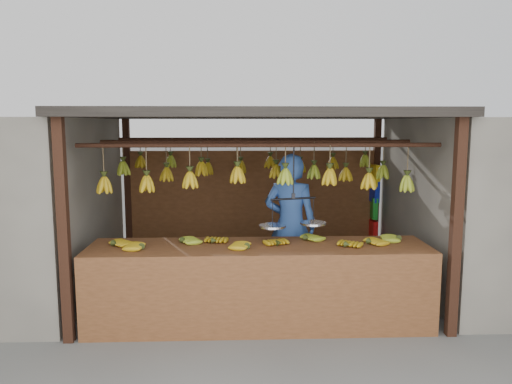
{
  "coord_description": "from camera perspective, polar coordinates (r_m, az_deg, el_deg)",
  "views": [
    {
      "loc": [
        -0.26,
        -6.46,
        2.25
      ],
      "look_at": [
        0.0,
        0.3,
        1.3
      ],
      "focal_mm": 35.0,
      "sensor_mm": 36.0,
      "label": 1
    }
  ],
  "objects": [
    {
      "name": "stall",
      "position": [
        6.8,
        -0.01,
        5.64
      ],
      "size": [
        4.3,
        3.3,
        2.4
      ],
      "color": "black",
      "rests_on": "ground"
    },
    {
      "name": "ground",
      "position": [
        6.85,
        0.1,
        -11.19
      ],
      "size": [
        80.0,
        80.0,
        0.0
      ],
      "primitive_type": "plane",
      "color": "#5B5B57"
    },
    {
      "name": "hanging_bananas",
      "position": [
        6.5,
        0.03,
        2.39
      ],
      "size": [
        3.57,
        2.22,
        0.39
      ],
      "color": "#B48C13",
      "rests_on": "ground"
    },
    {
      "name": "balance_scale",
      "position": [
        5.6,
        4.26,
        -3.31
      ],
      "size": [
        0.76,
        0.43,
        0.9
      ],
      "color": "black",
      "rests_on": "ground"
    },
    {
      "name": "bag_bundles",
      "position": [
        8.21,
        13.36,
        -1.07
      ],
      "size": [
        0.08,
        0.26,
        1.24
      ],
      "color": "yellow",
      "rests_on": "ground"
    },
    {
      "name": "vendor",
      "position": [
        6.45,
        3.95,
        -3.83
      ],
      "size": [
        0.77,
        0.61,
        1.86
      ],
      "primitive_type": "imported",
      "rotation": [
        0.0,
        0.0,
        2.87
      ],
      "color": "#3359A5",
      "rests_on": "ground"
    },
    {
      "name": "counter",
      "position": [
        5.45,
        0.42,
        -8.31
      ],
      "size": [
        3.76,
        0.85,
        0.96
      ],
      "color": "brown",
      "rests_on": "ground"
    }
  ]
}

